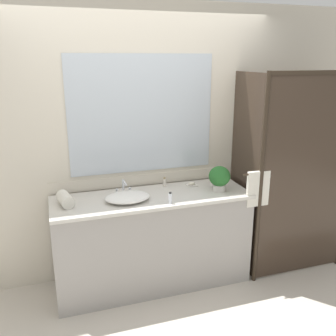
{
  "coord_description": "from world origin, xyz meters",
  "views": [
    {
      "loc": [
        -0.84,
        -3.03,
        2.1
      ],
      "look_at": [
        0.15,
        0.0,
        1.15
      ],
      "focal_mm": 39.58,
      "sensor_mm": 36.0,
      "label": 1
    }
  ],
  "objects_px": {
    "amenity_bottle_shampoo": "(165,182)",
    "amenity_bottle_body_wash": "(170,198)",
    "potted_plant": "(219,177)",
    "rolled_towel_near_edge": "(65,199)",
    "faucet": "(124,189)",
    "soap_dish": "(192,185)",
    "sink_basin": "(127,197)"
  },
  "relations": [
    {
      "from": "amenity_bottle_shampoo",
      "to": "amenity_bottle_body_wash",
      "type": "distance_m",
      "value": 0.43
    },
    {
      "from": "potted_plant",
      "to": "rolled_towel_near_edge",
      "type": "height_order",
      "value": "potted_plant"
    },
    {
      "from": "faucet",
      "to": "soap_dish",
      "type": "distance_m",
      "value": 0.68
    },
    {
      "from": "sink_basin",
      "to": "amenity_bottle_shampoo",
      "type": "distance_m",
      "value": 0.49
    },
    {
      "from": "potted_plant",
      "to": "soap_dish",
      "type": "distance_m",
      "value": 0.31
    },
    {
      "from": "rolled_towel_near_edge",
      "to": "amenity_bottle_body_wash",
      "type": "bearing_deg",
      "value": -15.11
    },
    {
      "from": "soap_dish",
      "to": "rolled_towel_near_edge",
      "type": "height_order",
      "value": "rolled_towel_near_edge"
    },
    {
      "from": "faucet",
      "to": "rolled_towel_near_edge",
      "type": "height_order",
      "value": "faucet"
    },
    {
      "from": "sink_basin",
      "to": "faucet",
      "type": "height_order",
      "value": "faucet"
    },
    {
      "from": "potted_plant",
      "to": "amenity_bottle_shampoo",
      "type": "xyz_separation_m",
      "value": [
        -0.45,
        0.27,
        -0.09
      ]
    },
    {
      "from": "rolled_towel_near_edge",
      "to": "amenity_bottle_shampoo",
      "type": "bearing_deg",
      "value": 11.71
    },
    {
      "from": "sink_basin",
      "to": "potted_plant",
      "type": "xyz_separation_m",
      "value": [
        0.87,
        -0.02,
        0.1
      ]
    },
    {
      "from": "amenity_bottle_shampoo",
      "to": "sink_basin",
      "type": "bearing_deg",
      "value": -148.98
    },
    {
      "from": "potted_plant",
      "to": "soap_dish",
      "type": "bearing_deg",
      "value": 132.8
    },
    {
      "from": "sink_basin",
      "to": "rolled_towel_near_edge",
      "type": "relative_size",
      "value": 1.83
    },
    {
      "from": "sink_basin",
      "to": "soap_dish",
      "type": "bearing_deg",
      "value": 15.6
    },
    {
      "from": "soap_dish",
      "to": "amenity_bottle_shampoo",
      "type": "height_order",
      "value": "amenity_bottle_shampoo"
    },
    {
      "from": "soap_dish",
      "to": "amenity_bottle_body_wash",
      "type": "xyz_separation_m",
      "value": [
        -0.34,
        -0.36,
        0.03
      ]
    },
    {
      "from": "sink_basin",
      "to": "rolled_towel_near_edge",
      "type": "height_order",
      "value": "rolled_towel_near_edge"
    },
    {
      "from": "potted_plant",
      "to": "amenity_bottle_body_wash",
      "type": "height_order",
      "value": "potted_plant"
    },
    {
      "from": "potted_plant",
      "to": "amenity_bottle_shampoo",
      "type": "bearing_deg",
      "value": 148.83
    },
    {
      "from": "potted_plant",
      "to": "soap_dish",
      "type": "xyz_separation_m",
      "value": [
        -0.19,
        0.21,
        -0.12
      ]
    },
    {
      "from": "sink_basin",
      "to": "soap_dish",
      "type": "xyz_separation_m",
      "value": [
        0.68,
        0.19,
        -0.02
      ]
    },
    {
      "from": "faucet",
      "to": "soap_dish",
      "type": "bearing_deg",
      "value": 2.71
    },
    {
      "from": "sink_basin",
      "to": "amenity_bottle_shampoo",
      "type": "bearing_deg",
      "value": 31.02
    },
    {
      "from": "faucet",
      "to": "amenity_bottle_shampoo",
      "type": "bearing_deg",
      "value": 12.83
    },
    {
      "from": "sink_basin",
      "to": "rolled_towel_near_edge",
      "type": "bearing_deg",
      "value": 173.63
    },
    {
      "from": "faucet",
      "to": "amenity_bottle_shampoo",
      "type": "distance_m",
      "value": 0.43
    },
    {
      "from": "potted_plant",
      "to": "rolled_towel_near_edge",
      "type": "relative_size",
      "value": 1.1
    },
    {
      "from": "amenity_bottle_body_wash",
      "to": "potted_plant",
      "type": "bearing_deg",
      "value": 16.06
    },
    {
      "from": "faucet",
      "to": "amenity_bottle_shampoo",
      "type": "relative_size",
      "value": 1.81
    },
    {
      "from": "potted_plant",
      "to": "amenity_bottle_shampoo",
      "type": "distance_m",
      "value": 0.53
    }
  ]
}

